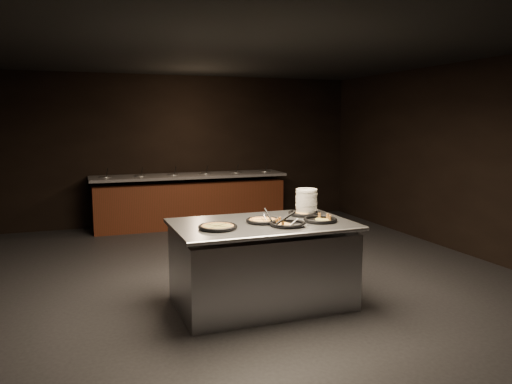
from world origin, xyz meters
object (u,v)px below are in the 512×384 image
serving_counter (262,265)px  pan_veggie_whole (218,227)px  plate_stack (306,201)px  pan_cheese_whole (263,220)px

serving_counter → pan_veggie_whole: (-0.54, -0.15, 0.50)m
serving_counter → plate_stack: size_ratio=6.78×
pan_veggie_whole → serving_counter: bearing=15.1°
serving_counter → pan_veggie_whole: pan_veggie_whole is taller
plate_stack → pan_veggie_whole: 1.34m
serving_counter → pan_cheese_whole: size_ratio=5.35×
pan_veggie_whole → plate_stack: bearing=21.7°
pan_veggie_whole → pan_cheese_whole: (0.55, 0.15, -0.00)m
serving_counter → plate_stack: bearing=25.8°
plate_stack → pan_veggie_whole: bearing=-158.3°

